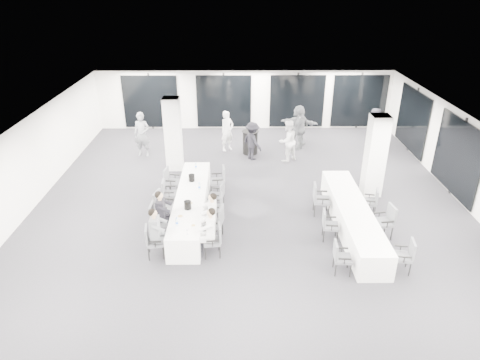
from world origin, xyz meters
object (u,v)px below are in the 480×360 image
object	(u,v)px
chair_main_right_second	(216,221)
chair_main_right_far	(220,179)
ice_bucket_near	(188,205)
chair_side_right_near	(406,254)
chair_side_left_near	(340,256)
standing_guest_g	(142,132)
standing_guest_b	(288,138)
cocktail_table	(250,142)
banquet_table_side	(352,218)
standing_guest_e	(375,125)
banquet_table_main	(191,205)
chair_main_left_second	(158,218)
chair_main_left_mid	(162,205)
standing_guest_d	(301,126)
chair_side_right_far	(372,200)
chair_side_left_mid	(328,223)
chair_main_left_near	(152,240)
chair_main_right_mid	(217,206)
chair_main_left_far	(171,180)
standing_guest_a	(227,128)
standing_guest_c	(252,139)
chair_side_left_far	(319,197)
chair_main_right_fourth	(218,194)
standing_guest_f	(299,122)
chair_main_right_near	(215,238)
chair_main_left_fourth	(168,191)
ice_bucket_far	(192,178)
chair_side_right_mid	(386,219)

from	to	relation	value
chair_main_right_second	chair_main_right_far	bearing A→B (deg)	9.42
ice_bucket_near	chair_side_right_near	bearing A→B (deg)	-19.06
chair_side_left_near	standing_guest_g	size ratio (longest dim) A/B	0.42
standing_guest_b	cocktail_table	bearing A→B (deg)	-64.29
banquet_table_side	standing_guest_e	xyz separation A→B (m)	(2.57, 6.76, 0.59)
banquet_table_main	ice_bucket_near	size ratio (longest dim) A/B	20.82
chair_main_left_second	banquet_table_main	bearing A→B (deg)	144.56
chair_main_left_mid	chair_side_left_near	xyz separation A→B (m)	(4.83, -2.49, -0.09)
standing_guest_g	standing_guest_d	bearing A→B (deg)	12.19
chair_main_right_second	chair_side_right_far	bearing A→B (deg)	-65.14
chair_main_right_far	chair_side_left_mid	bearing A→B (deg)	-137.64
chair_main_left_near	chair_main_right_mid	distance (m)	2.48
chair_side_left_mid	chair_side_right_far	world-z (taller)	chair_side_left_mid
chair_main_left_mid	chair_main_left_far	size ratio (longest dim) A/B	1.07
chair_main_left_far	chair_main_right_second	xyz separation A→B (m)	(1.67, -2.74, 0.03)
banquet_table_side	standing_guest_a	bearing A→B (deg)	120.75
chair_main_left_far	standing_guest_c	bearing A→B (deg)	146.11
banquet_table_main	chair_side_left_far	xyz separation A→B (m)	(3.98, 0.10, 0.21)
chair_main_right_fourth	standing_guest_d	distance (m)	6.20
chair_side_left_far	standing_guest_f	bearing A→B (deg)	-176.46
banquet_table_main	chair_main_right_second	distance (m)	1.52
standing_guest_c	standing_guest_f	xyz separation A→B (m)	(2.09, 1.71, 0.11)
chair_main_right_mid	chair_main_right_second	bearing A→B (deg)	-175.83
chair_main_left_far	standing_guest_e	xyz separation A→B (m)	(8.22, 4.49, 0.42)
chair_main_right_near	standing_guest_d	size ratio (longest dim) A/B	0.44
chair_main_left_fourth	chair_main_right_far	distance (m)	1.84
standing_guest_a	standing_guest_f	distance (m)	3.19
chair_main_right_near	standing_guest_a	distance (m)	7.66
chair_main_left_fourth	standing_guest_g	bearing A→B (deg)	-160.63
cocktail_table	chair_main_right_second	size ratio (longest dim) A/B	0.97
chair_main_left_fourth	chair_main_right_near	size ratio (longest dim) A/B	0.97
chair_main_left_second	chair_main_right_fourth	distance (m)	2.29
chair_main_right_fourth	chair_side_right_far	bearing A→B (deg)	-83.36
chair_side_right_near	ice_bucket_far	xyz separation A→B (m)	(-5.70, 3.78, 0.34)
chair_side_left_near	chair_main_left_fourth	bearing A→B (deg)	-122.53
chair_main_left_second	chair_main_right_second	xyz separation A→B (m)	(1.68, -0.14, -0.01)
cocktail_table	chair_main_right_near	xyz separation A→B (m)	(-1.16, -7.25, 0.02)
banquet_table_main	chair_side_right_near	distance (m)	6.31
chair_side_left_far	standing_guest_b	xyz separation A→B (m)	(-0.52, 4.28, 0.38)
chair_side_right_near	standing_guest_d	xyz separation A→B (m)	(-1.50, 8.48, 0.51)
standing_guest_e	chair_main_right_far	bearing A→B (deg)	137.31
chair_main_left_fourth	chair_side_right_mid	distance (m)	6.76
chair_main_right_mid	chair_side_right_mid	distance (m)	4.92
standing_guest_e	ice_bucket_near	world-z (taller)	standing_guest_e
chair_side_right_mid	standing_guest_e	size ratio (longest dim) A/B	0.52
banquet_table_main	ice_bucket_far	xyz separation A→B (m)	(-0.05, 0.97, 0.49)
ice_bucket_near	chair_side_right_far	bearing A→B (deg)	9.44
chair_main_left_second	chair_main_left_mid	distance (m)	0.76
chair_main_left_second	chair_side_right_far	distance (m)	6.59
chair_side_right_far	chair_side_right_mid	bearing A→B (deg)	-166.20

